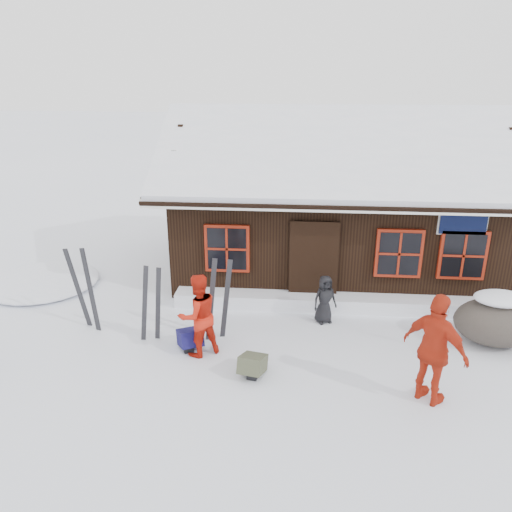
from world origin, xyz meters
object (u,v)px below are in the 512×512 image
object	(u,v)px
skier_orange_right	(435,350)
ski_pair_left	(151,305)
boulder	(497,321)
skier_crouched	(325,299)
backpack_blue	(190,341)
skier_orange_left	(198,315)
ski_poles	(439,324)
backpack_olive	(253,367)

from	to	relation	value
skier_orange_right	ski_pair_left	bearing A→B (deg)	27.16
skier_orange_right	boulder	xyz separation A→B (m)	(1.79, 2.07, -0.47)
skier_crouched	backpack_blue	bearing A→B (deg)	-177.77
ski_pair_left	boulder	bearing A→B (deg)	3.27
skier_orange_right	skier_crouched	xyz separation A→B (m)	(-1.64, 2.68, -0.43)
skier_orange_left	ski_poles	size ratio (longest dim) A/B	1.37
ski_poles	backpack_blue	world-z (taller)	ski_poles
ski_pair_left	backpack_olive	xyz separation A→B (m)	(2.15, -1.11, -0.63)
skier_orange_right	backpack_olive	size ratio (longest dim) A/B	3.45
backpack_olive	boulder	bearing A→B (deg)	30.32
skier_orange_left	ski_poles	bearing A→B (deg)	150.90
skier_orange_left	boulder	xyz separation A→B (m)	(5.90, 0.92, -0.33)
ski_poles	skier_orange_right	bearing A→B (deg)	-107.65
skier_orange_left	ski_pair_left	world-z (taller)	skier_orange_left
skier_orange_left	boulder	distance (m)	5.98
skier_crouched	boulder	world-z (taller)	skier_crouched
skier_orange_left	skier_crouched	world-z (taller)	skier_orange_left
ski_pair_left	ski_poles	xyz separation A→B (m)	(5.69, 0.06, -0.21)
skier_orange_right	backpack_blue	world-z (taller)	skier_orange_right
ski_pair_left	backpack_olive	world-z (taller)	ski_pair_left
skier_crouched	ski_pair_left	bearing A→B (deg)	172.44
skier_orange_right	backpack_blue	size ratio (longest dim) A/B	3.33
ski_pair_left	backpack_blue	bearing A→B (deg)	-19.66
boulder	backpack_olive	xyz separation A→B (m)	(-4.80, -1.57, -0.35)
skier_orange_right	ski_pair_left	xyz separation A→B (m)	(-5.16, 1.61, -0.19)
skier_crouched	backpack_blue	world-z (taller)	skier_crouched
skier_orange_left	boulder	world-z (taller)	skier_orange_left
skier_crouched	backpack_olive	world-z (taller)	skier_crouched
backpack_blue	skier_crouched	bearing A→B (deg)	1.53
skier_crouched	ski_pair_left	size ratio (longest dim) A/B	0.65
ski_pair_left	ski_poles	size ratio (longest dim) A/B	1.37
skier_orange_right	ski_poles	bearing A→B (deg)	-63.16
ski_pair_left	backpack_olive	bearing A→B (deg)	-27.78
skier_orange_right	ski_poles	distance (m)	1.80
skier_orange_left	backpack_blue	size ratio (longest dim) A/B	2.84
skier_orange_left	backpack_blue	world-z (taller)	skier_orange_left
skier_orange_right	skier_crouched	size ratio (longest dim) A/B	1.78
skier_crouched	backpack_olive	xyz separation A→B (m)	(-1.38, -2.18, -0.39)
boulder	ski_pair_left	xyz separation A→B (m)	(-6.95, -0.46, 0.28)
ski_pair_left	backpack_blue	size ratio (longest dim) A/B	2.85
backpack_blue	backpack_olive	bearing A→B (deg)	-56.94
skier_orange_left	skier_orange_right	xyz separation A→B (m)	(4.12, -1.15, 0.14)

